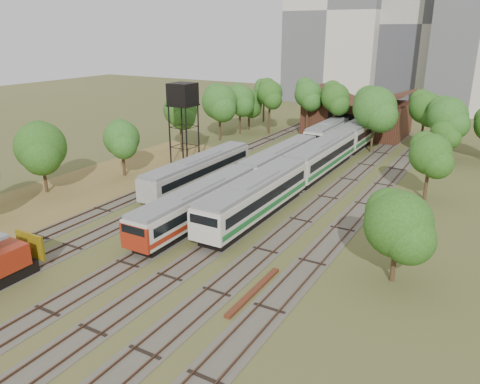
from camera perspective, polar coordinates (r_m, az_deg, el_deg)
The scene contains 15 objects.
ground at distance 33.64m, azimuth -14.74°, elevation -11.55°, with size 240.00×240.00×0.00m, color #475123.
dry_grass_patch at distance 51.00m, azimuth -23.07°, elevation -1.67°, with size 14.00×60.00×0.04m, color brown.
tracks at distance 52.75m, azimuth 3.84°, elevation 0.57°, with size 24.60×80.00×0.19m.
railcar_red_set at distance 49.66m, azimuth 0.60°, elevation 1.55°, with size 2.76×34.58×3.40m.
railcar_green_set at distance 58.84m, azimuth 9.98°, elevation 4.32°, with size 3.12×52.08×3.86m.
railcar_rear at distance 73.84m, azimuth 11.13°, elevation 7.17°, with size 2.95×16.08×3.65m.
old_grey_coach at distance 52.85m, azimuth -4.99°, elevation 2.63°, with size 2.74×18.00×3.38m.
water_tower at distance 59.96m, azimuth -7.00°, elevation 11.47°, with size 3.06×3.06×10.61m.
rail_pile_far at distance 32.31m, azimuth 1.69°, elevation -12.00°, with size 0.44×6.99×0.23m, color #602D1B.
maintenance_shed at distance 82.23m, azimuth 14.05°, elevation 8.87°, with size 16.45×11.55×7.58m.
tree_band_left at distance 62.39m, azimuth -11.25°, elevation 8.24°, with size 8.26×71.76×8.93m.
tree_band_far at distance 71.75m, azimuth 17.29°, elevation 9.76°, with size 50.47×10.12×9.39m.
tree_band_right at distance 47.17m, azimuth 21.61°, elevation 2.56°, with size 5.85×39.71×7.00m.
tower_left at distance 121.54m, azimuth 11.94°, elevation 20.76°, with size 22.00×16.00×42.00m, color beige.
tower_centre at distance 121.50m, azimuth 22.08°, elevation 18.42°, with size 20.00×18.00×36.00m, color #ACAB9C.
Camera 1 is at (21.20, -19.97, 16.83)m, focal length 35.00 mm.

